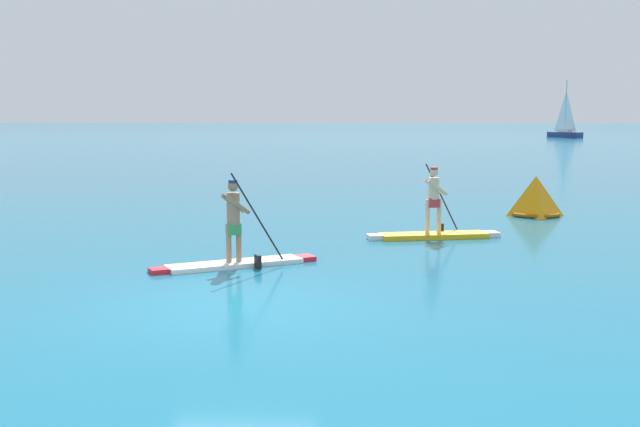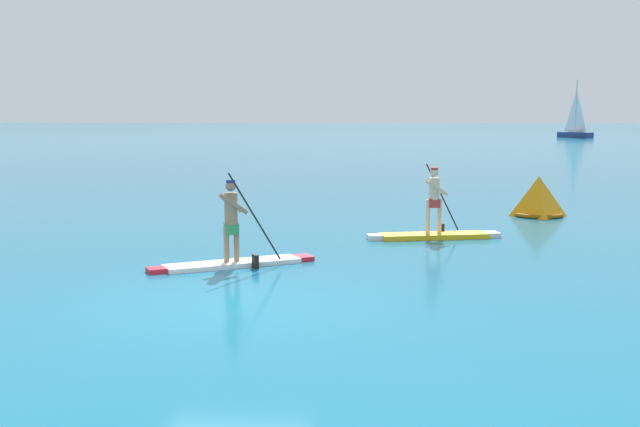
# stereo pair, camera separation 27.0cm
# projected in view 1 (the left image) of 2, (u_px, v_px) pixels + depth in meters

# --- Properties ---
(ground) EXTENTS (440.00, 440.00, 0.00)m
(ground) POSITION_uv_depth(u_px,v_px,m) (235.00, 305.00, 12.70)
(ground) COLOR #196B8C
(paddleboarder_mid_center) EXTENTS (3.19, 2.07, 1.97)m
(paddleboarder_mid_center) POSITION_uv_depth(u_px,v_px,m) (236.00, 248.00, 15.87)
(paddleboarder_mid_center) COLOR white
(paddleboarder_mid_center) RESTS_ON ground
(paddleboarder_far_right) EXTENTS (3.32, 1.26, 1.83)m
(paddleboarder_far_right) POSITION_uv_depth(u_px,v_px,m) (434.00, 225.00, 19.47)
(paddleboarder_far_right) COLOR yellow
(paddleboarder_far_right) RESTS_ON ground
(race_marker_buoy) EXTENTS (1.47, 1.47, 1.19)m
(race_marker_buoy) POSITION_uv_depth(u_px,v_px,m) (535.00, 198.00, 23.62)
(race_marker_buoy) COLOR orange
(race_marker_buoy) RESTS_ON ground
(sailboat_right_horizon) EXTENTS (3.82, 4.18, 7.00)m
(sailboat_right_horizon) POSITION_uv_depth(u_px,v_px,m) (565.00, 130.00, 97.04)
(sailboat_right_horizon) COLOR navy
(sailboat_right_horizon) RESTS_ON ground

